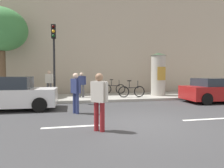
# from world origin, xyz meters

# --- Properties ---
(ground_plane) EXTENTS (80.00, 80.00, 0.00)m
(ground_plane) POSITION_xyz_m (0.00, 0.00, 0.00)
(ground_plane) COLOR #38383A
(sidewalk_curb) EXTENTS (36.00, 4.00, 0.15)m
(sidewalk_curb) POSITION_xyz_m (0.00, 7.00, 0.07)
(sidewalk_curb) COLOR #9E9B93
(sidewalk_curb) RESTS_ON ground_plane
(lane_markings) EXTENTS (25.80, 0.16, 0.01)m
(lane_markings) POSITION_xyz_m (-0.00, 0.00, 0.00)
(lane_markings) COLOR silver
(lane_markings) RESTS_ON ground_plane
(building_backdrop) EXTENTS (36.00, 5.00, 11.50)m
(building_backdrop) POSITION_xyz_m (0.00, 12.00, 5.75)
(building_backdrop) COLOR #B7A893
(building_backdrop) RESTS_ON ground_plane
(traffic_light) EXTENTS (0.24, 0.45, 4.19)m
(traffic_light) POSITION_xyz_m (-3.23, 5.24, 2.98)
(traffic_light) COLOR black
(traffic_light) RESTS_ON sidewalk_curb
(poster_column) EXTENTS (1.08, 1.08, 2.97)m
(poster_column) POSITION_xyz_m (3.67, 6.64, 1.66)
(poster_column) COLOR #B2ADA3
(poster_column) RESTS_ON sidewalk_curb
(street_tree) EXTENTS (3.25, 3.25, 5.74)m
(street_tree) POSITION_xyz_m (-6.65, 7.87, 4.46)
(street_tree) COLOR brown
(street_tree) RESTS_ON sidewalk_curb
(pedestrian_tallest) EXTENTS (0.46, 0.44, 1.68)m
(pedestrian_tallest) POSITION_xyz_m (-1.60, -0.65, 0.98)
(pedestrian_tallest) COLOR maroon
(pedestrian_tallest) RESTS_ON ground_plane
(pedestrian_in_dark_shirt) EXTENTS (0.42, 0.50, 1.69)m
(pedestrian_in_dark_shirt) POSITION_xyz_m (-2.16, 2.09, 0.99)
(pedestrian_in_dark_shirt) COLOR navy
(pedestrian_in_dark_shirt) RESTS_ON ground_plane
(pedestrian_in_light_jacket) EXTENTS (0.57, 0.28, 1.59)m
(pedestrian_in_light_jacket) POSITION_xyz_m (-1.65, 6.54, 1.07)
(pedestrian_in_light_jacket) COLOR #4C4C51
(pedestrian_in_light_jacket) RESTS_ON sidewalk_curb
(pedestrian_with_backpack) EXTENTS (0.57, 0.53, 1.73)m
(pedestrian_with_backpack) POSITION_xyz_m (-3.73, 7.81, 1.19)
(pedestrian_with_backpack) COLOR #4C4C51
(pedestrian_with_backpack) RESTS_ON sidewalk_curb
(bicycle_leaning) EXTENTS (1.77, 0.10, 1.09)m
(bicycle_leaning) POSITION_xyz_m (1.51, 5.96, 0.54)
(bicycle_leaning) COLOR black
(bicycle_leaning) RESTS_ON sidewalk_curb
(bicycle_upright) EXTENTS (1.73, 0.51, 1.09)m
(bicycle_upright) POSITION_xyz_m (0.87, 8.44, 0.54)
(bicycle_upright) COLOR black
(bicycle_upright) RESTS_ON sidewalk_curb
(parked_car_blue) EXTENTS (4.29, 1.99, 1.53)m
(parked_car_blue) POSITION_xyz_m (-5.21, 3.62, 0.73)
(parked_car_blue) COLOR silver
(parked_car_blue) RESTS_ON ground_plane
(parked_car_dark) EXTENTS (4.35, 2.15, 1.40)m
(parked_car_dark) POSITION_xyz_m (6.17, 3.74, 0.69)
(parked_car_dark) COLOR maroon
(parked_car_dark) RESTS_ON ground_plane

